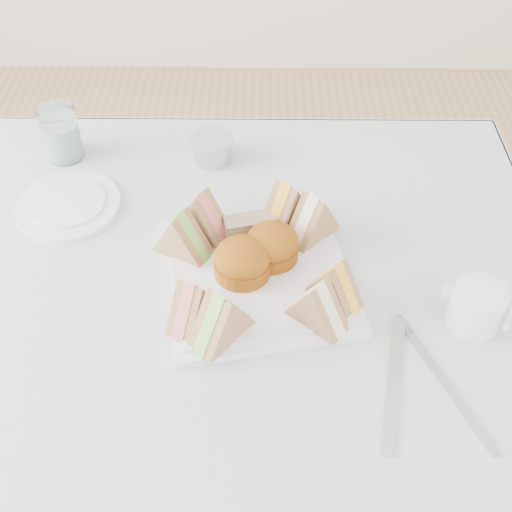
{
  "coord_description": "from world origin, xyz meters",
  "views": [
    {
      "loc": [
        0.07,
        -0.52,
        1.44
      ],
      "look_at": [
        0.06,
        0.1,
        0.8
      ],
      "focal_mm": 45.0,
      "sensor_mm": 36.0,
      "label": 1
    }
  ],
  "objects_px": {
    "water_glass": "(61,133)",
    "creamer_jug": "(476,308)",
    "serving_plate": "(256,277)",
    "table": "(219,464)"
  },
  "relations": [
    {
      "from": "serving_plate",
      "to": "creamer_jug",
      "type": "height_order",
      "value": "creamer_jug"
    },
    {
      "from": "serving_plate",
      "to": "creamer_jug",
      "type": "bearing_deg",
      "value": -25.4
    },
    {
      "from": "serving_plate",
      "to": "water_glass",
      "type": "relative_size",
      "value": 2.83
    },
    {
      "from": "water_glass",
      "to": "table",
      "type": "bearing_deg",
      "value": -55.19
    },
    {
      "from": "table",
      "to": "creamer_jug",
      "type": "xyz_separation_m",
      "value": [
        0.36,
        0.03,
        0.41
      ]
    },
    {
      "from": "serving_plate",
      "to": "creamer_jug",
      "type": "distance_m",
      "value": 0.31
    },
    {
      "from": "water_glass",
      "to": "creamer_jug",
      "type": "distance_m",
      "value": 0.73
    },
    {
      "from": "table",
      "to": "water_glass",
      "type": "relative_size",
      "value": 9.56
    },
    {
      "from": "table",
      "to": "serving_plate",
      "type": "distance_m",
      "value": 0.4
    },
    {
      "from": "serving_plate",
      "to": "water_glass",
      "type": "xyz_separation_m",
      "value": [
        -0.34,
        0.29,
        0.04
      ]
    }
  ]
}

